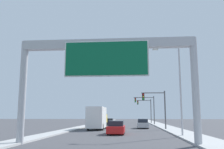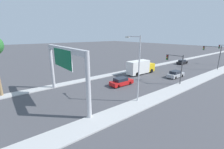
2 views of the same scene
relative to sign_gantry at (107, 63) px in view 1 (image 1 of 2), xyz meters
The scene contains 11 objects.
sidewalk_right 43.21m from the sign_gantry, 79.57° to the left, with size 3.00×120.00×0.15m.
median_strip_left 43.12m from the sign_gantry, 99.77° to the left, with size 2.00×120.00×0.15m.
sign_gantry is the anchor object (origin of this frame).
car_near_right 24.92m from the sign_gantry, 81.74° to the left, with size 1.81×4.59×1.54m.
car_far_right 41.04m from the sign_gantry, 94.93° to the left, with size 1.71×4.26×1.43m.
car_far_left 12.00m from the sign_gantry, 90.00° to the left, with size 1.88×4.69×1.50m.
truck_box_primary 20.80m from the sign_gantry, 99.90° to the left, with size 2.33×8.10×3.35m.
traffic_light_near_intersection 20.96m from the sign_gantry, 74.43° to the left, with size 3.61×0.32×5.81m.
traffic_light_mid_block 40.47m from the sign_gantry, 82.48° to the left, with size 4.71×0.32×6.52m.
traffic_light_far_intersection 50.43m from the sign_gantry, 83.66° to the left, with size 3.89×0.32×6.43m.
street_lamp_right 10.22m from the sign_gantry, 50.34° to the left, with size 2.84×0.28×9.37m.
Camera 1 is at (1.94, -0.33, 2.11)m, focal length 40.00 mm.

